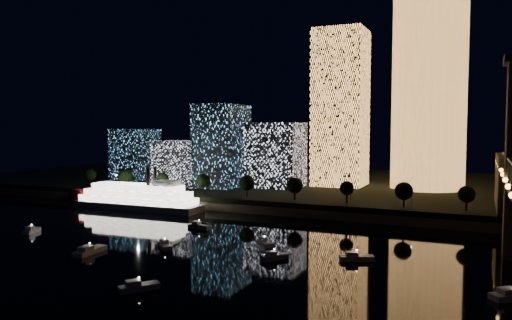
# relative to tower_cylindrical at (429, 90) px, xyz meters

# --- Properties ---
(ground) EXTENTS (520.00, 520.00, 0.00)m
(ground) POSITION_rel_tower_cylindrical_xyz_m (-31.95, -146.52, -48.84)
(ground) COLOR black
(ground) RESTS_ON ground
(far_bank) EXTENTS (420.00, 160.00, 5.00)m
(far_bank) POSITION_rel_tower_cylindrical_xyz_m (-31.95, 13.48, -46.34)
(far_bank) COLOR black
(far_bank) RESTS_ON ground
(seawall) EXTENTS (420.00, 6.00, 3.00)m
(seawall) POSITION_rel_tower_cylindrical_xyz_m (-31.95, -64.52, -47.34)
(seawall) COLOR #6B5E4C
(seawall) RESTS_ON ground
(tower_cylindrical) EXTENTS (34.00, 34.00, 87.42)m
(tower_cylindrical) POSITION_rel_tower_cylindrical_xyz_m (0.00, 0.00, 0.00)
(tower_cylindrical) COLOR #FFA751
(tower_cylindrical) RESTS_ON far_bank
(tower_rectangular) EXTENTS (22.91, 22.91, 72.90)m
(tower_rectangular) POSITION_rel_tower_cylindrical_xyz_m (-38.99, -4.01, -7.38)
(tower_rectangular) COLOR #FFA751
(tower_rectangular) RESTS_ON far_bank
(midrise_blocks) EXTENTS (102.62, 36.16, 37.96)m
(midrise_blocks) POSITION_rel_tower_cylindrical_xyz_m (-96.39, -27.39, -28.60)
(midrise_blocks) COLOR silver
(midrise_blocks) RESTS_ON far_bank
(riverboat) EXTENTS (58.02, 13.86, 17.37)m
(riverboat) POSITION_rel_tower_cylindrical_xyz_m (-103.94, -76.61, -44.38)
(riverboat) COLOR silver
(riverboat) RESTS_ON ground
(motorboats) EXTENTS (138.34, 81.65, 2.78)m
(motorboats) POSITION_rel_tower_cylindrical_xyz_m (-44.50, -133.18, -48.02)
(motorboats) COLOR silver
(motorboats) RESTS_ON ground
(esplanade_trees) EXTENTS (165.55, 6.94, 8.97)m
(esplanade_trees) POSITION_rel_tower_cylindrical_xyz_m (-63.68, -58.52, -38.37)
(esplanade_trees) COLOR black
(esplanade_trees) RESTS_ON far_bank
(street_lamps) EXTENTS (132.70, 0.70, 5.65)m
(street_lamps) POSITION_rel_tower_cylindrical_xyz_m (-65.95, -52.52, -39.81)
(street_lamps) COLOR black
(street_lamps) RESTS_ON far_bank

